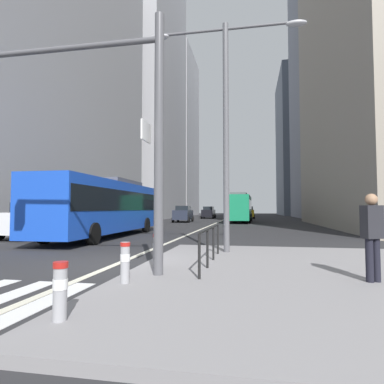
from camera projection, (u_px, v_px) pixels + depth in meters
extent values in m
plane|color=#28282B|center=(208.00, 226.00, 29.03)|extent=(160.00, 160.00, 0.00)
cube|color=gray|center=(323.00, 276.00, 7.41)|extent=(9.00, 10.00, 0.15)
cube|color=silver|center=(38.00, 305.00, 5.40)|extent=(0.45, 3.20, 0.01)
cube|color=silver|center=(88.00, 308.00, 5.24)|extent=(0.45, 3.20, 0.01)
cube|color=silver|center=(140.00, 311.00, 5.07)|extent=(0.45, 3.20, 0.01)
cube|color=beige|center=(219.00, 222.00, 38.85)|extent=(0.20, 80.00, 0.01)
cube|color=#9E9EA3|center=(38.00, 59.00, 30.69)|extent=(12.12, 24.75, 31.83)
cube|color=#9E9EA3|center=(136.00, 82.00, 56.83)|extent=(13.82, 20.85, 48.03)
cube|color=#9E9EA3|center=(170.00, 135.00, 80.14)|extent=(12.10, 16.78, 39.83)
cube|color=slate|center=(327.00, 61.00, 55.50)|extent=(10.48, 21.47, 54.14)
cube|color=slate|center=(304.00, 145.00, 80.86)|extent=(12.19, 21.50, 35.02)
cube|color=blue|center=(105.00, 207.00, 18.39)|extent=(2.67, 11.97, 2.75)
cube|color=black|center=(105.00, 201.00, 18.41)|extent=(2.71, 11.73, 1.10)
cube|color=#4C4C51|center=(118.00, 183.00, 20.23)|extent=(1.81, 4.32, 0.30)
cylinder|color=black|center=(93.00, 234.00, 14.37)|extent=(0.31, 1.00, 1.00)
cylinder|color=black|center=(44.00, 233.00, 14.77)|extent=(0.31, 1.00, 1.00)
cylinder|color=black|center=(146.00, 225.00, 21.89)|extent=(0.31, 1.00, 1.00)
cylinder|color=black|center=(113.00, 225.00, 22.29)|extent=(0.31, 1.00, 1.00)
cube|color=silver|center=(35.00, 222.00, 17.65)|extent=(1.93, 4.36, 1.10)
cube|color=black|center=(37.00, 208.00, 17.84)|extent=(1.58, 2.37, 0.52)
cylinder|color=black|center=(30.00, 235.00, 16.00)|extent=(0.24, 0.65, 0.64)
cylinder|color=black|center=(65.00, 231.00, 18.85)|extent=(0.24, 0.65, 0.64)
cylinder|color=black|center=(38.00, 230.00, 19.24)|extent=(0.24, 0.65, 0.64)
cube|color=#198456|center=(240.00, 208.00, 38.59)|extent=(2.74, 11.25, 2.75)
cube|color=black|center=(240.00, 205.00, 38.60)|extent=(2.77, 11.02, 1.10)
cube|color=#4C4C51|center=(239.00, 194.00, 37.02)|extent=(1.84, 4.07, 0.30)
cylinder|color=black|center=(232.00, 217.00, 42.27)|extent=(0.32, 1.01, 1.00)
cylinder|color=black|center=(251.00, 217.00, 41.78)|extent=(0.32, 1.01, 1.00)
cylinder|color=black|center=(227.00, 219.00, 35.26)|extent=(0.32, 1.01, 1.00)
cylinder|color=black|center=(249.00, 219.00, 34.78)|extent=(0.32, 1.01, 1.00)
cube|color=black|center=(208.00, 213.00, 52.29)|extent=(1.79, 4.40, 1.10)
cube|color=black|center=(209.00, 208.00, 52.48)|extent=(1.50, 2.38, 0.52)
cylinder|color=black|center=(213.00, 217.00, 50.63)|extent=(0.22, 0.64, 0.64)
cylinder|color=black|center=(202.00, 217.00, 50.96)|extent=(0.22, 0.64, 0.64)
cylinder|color=black|center=(215.00, 216.00, 53.57)|extent=(0.22, 0.64, 0.64)
cylinder|color=black|center=(204.00, 216.00, 53.89)|extent=(0.22, 0.64, 0.64)
cube|color=#B2A899|center=(248.00, 212.00, 65.16)|extent=(1.83, 4.61, 1.10)
cube|color=black|center=(248.00, 208.00, 65.05)|extent=(1.52, 2.50, 0.52)
cylinder|color=black|center=(244.00, 215.00, 66.83)|extent=(0.23, 0.64, 0.64)
cylinder|color=black|center=(252.00, 215.00, 66.48)|extent=(0.23, 0.64, 0.64)
cylinder|color=black|center=(243.00, 215.00, 63.78)|extent=(0.23, 0.64, 0.64)
cylinder|color=black|center=(252.00, 215.00, 63.42)|extent=(0.23, 0.64, 0.64)
cube|color=gold|center=(248.00, 213.00, 52.27)|extent=(1.91, 4.62, 1.10)
cube|color=black|center=(248.00, 208.00, 52.16)|extent=(1.57, 2.51, 0.52)
cylinder|color=black|center=(242.00, 216.00, 53.91)|extent=(0.24, 0.65, 0.64)
cylinder|color=black|center=(253.00, 216.00, 53.63)|extent=(0.24, 0.65, 0.64)
cylinder|color=black|center=(242.00, 217.00, 50.84)|extent=(0.24, 0.65, 0.64)
cylinder|color=black|center=(254.00, 217.00, 50.57)|extent=(0.24, 0.65, 0.64)
cube|color=#232838|center=(183.00, 215.00, 38.42)|extent=(1.97, 4.64, 1.10)
cube|color=black|center=(183.00, 208.00, 38.61)|extent=(1.59, 2.53, 0.52)
cylinder|color=black|center=(189.00, 220.00, 36.72)|extent=(0.25, 0.65, 0.64)
cylinder|color=black|center=(173.00, 220.00, 36.98)|extent=(0.25, 0.65, 0.64)
cylinder|color=black|center=(193.00, 219.00, 39.80)|extent=(0.25, 0.65, 0.64)
cylinder|color=black|center=(178.00, 219.00, 40.05)|extent=(0.25, 0.65, 0.64)
cylinder|color=#515156|center=(159.00, 142.00, 7.34)|extent=(0.22, 0.22, 6.00)
cylinder|color=#515156|center=(56.00, 49.00, 7.94)|extent=(5.27, 0.14, 0.14)
cube|color=white|center=(146.00, 132.00, 7.22)|extent=(0.04, 0.60, 0.44)
cylinder|color=#56565B|center=(226.00, 136.00, 11.16)|extent=(0.20, 0.20, 8.00)
cylinder|color=#56565B|center=(192.00, 33.00, 11.57)|extent=(2.40, 0.10, 0.10)
ellipsoid|color=#B2B2B7|center=(160.00, 37.00, 11.78)|extent=(0.70, 0.32, 0.20)
cylinder|color=#56565B|center=(260.00, 26.00, 11.13)|extent=(2.40, 0.10, 0.10)
ellipsoid|color=#B2B2B7|center=(296.00, 23.00, 10.91)|extent=(0.70, 0.32, 0.20)
cylinder|color=#99999E|center=(60.00, 291.00, 4.26)|extent=(0.18, 0.18, 0.77)
cylinder|color=white|center=(60.00, 284.00, 4.26)|extent=(0.19, 0.19, 0.14)
cylinder|color=#B21E19|center=(61.00, 265.00, 4.27)|extent=(0.20, 0.20, 0.08)
cylinder|color=#99999E|center=(125.00, 263.00, 6.40)|extent=(0.18, 0.18, 0.81)
cylinder|color=white|center=(125.00, 258.00, 6.40)|extent=(0.19, 0.19, 0.15)
cylinder|color=#B21E19|center=(125.00, 244.00, 6.42)|extent=(0.20, 0.20, 0.08)
cylinder|color=#99999E|center=(157.00, 250.00, 8.14)|extent=(0.18, 0.18, 0.83)
cylinder|color=white|center=(157.00, 246.00, 8.14)|extent=(0.19, 0.19, 0.15)
cylinder|color=#B21E19|center=(157.00, 236.00, 8.16)|extent=(0.20, 0.20, 0.08)
cylinder|color=black|center=(199.00, 256.00, 6.77)|extent=(0.06, 0.06, 0.95)
cylinder|color=black|center=(207.00, 249.00, 8.02)|extent=(0.06, 0.06, 0.95)
cylinder|color=black|center=(213.00, 243.00, 9.27)|extent=(0.06, 0.06, 0.95)
cylinder|color=black|center=(218.00, 239.00, 10.51)|extent=(0.06, 0.06, 0.95)
cylinder|color=black|center=(211.00, 228.00, 8.67)|extent=(0.06, 3.81, 0.06)
cylinder|color=black|center=(370.00, 260.00, 6.48)|extent=(0.15, 0.15, 0.87)
cylinder|color=black|center=(376.00, 260.00, 6.52)|extent=(0.15, 0.15, 0.87)
cube|color=#232328|center=(372.00, 222.00, 6.54)|extent=(0.44, 0.37, 0.67)
sphere|color=#9E7556|center=(371.00, 199.00, 6.56)|extent=(0.24, 0.24, 0.24)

